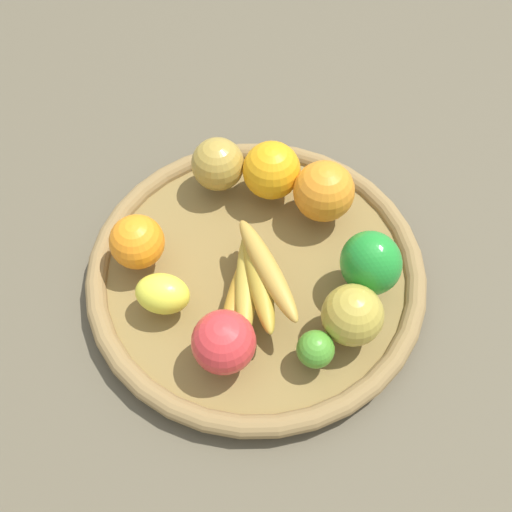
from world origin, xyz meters
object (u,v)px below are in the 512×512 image
lemon_0 (163,294)px  orange_2 (324,191)px  bell_pepper (371,263)px  apple_0 (227,343)px  banana_bunch (254,279)px  apple_1 (352,315)px  lime_0 (315,349)px  orange_1 (137,242)px  orange_0 (272,170)px  apple_2 (218,164)px

lemon_0 → orange_2: size_ratio=0.82×
bell_pepper → apple_0: bell_pepper is taller
banana_bunch → lemon_0: bearing=114.9°
apple_1 → bell_pepper: bearing=-6.1°
lime_0 → orange_1: bearing=73.0°
bell_pepper → orange_1: (-0.04, 0.29, -0.01)m
orange_1 → orange_0: 0.21m
orange_1 → apple_0: bearing=-124.1°
lemon_0 → apple_0: bearing=-115.4°
banana_bunch → apple_1: bearing=-98.8°
apple_1 → orange_1: (0.03, 0.29, -0.00)m
lime_0 → orange_1: 0.26m
orange_1 → bell_pepper: bearing=-81.6°
apple_1 → orange_0: (0.19, 0.15, 0.00)m
lime_0 → apple_0: apple_0 is taller
banana_bunch → orange_2: size_ratio=1.95×
bell_pepper → banana_bunch: size_ratio=0.56×
lime_0 → orange_0: orange_0 is taller
bell_pepper → lemon_0: size_ratio=1.32×
banana_bunch → apple_1: apple_1 is taller
bell_pepper → orange_0: size_ratio=1.12×
lime_0 → orange_0: size_ratio=0.56×
bell_pepper → lime_0: 0.13m
bell_pepper → orange_1: size_ratio=1.27×
apple_2 → bell_pepper: bearing=-115.1°
apple_2 → orange_1: bearing=158.8°
apple_1 → apple_0: size_ratio=0.99×
apple_0 → apple_2: same height
apple_1 → orange_0: size_ratio=0.93×
bell_pepper → lime_0: bearing=-79.2°
orange_0 → apple_2: orange_0 is taller
apple_2 → apple_1: bearing=-128.9°
orange_2 → lemon_0: bearing=141.8°
orange_1 → apple_2: apple_2 is taller
apple_0 → banana_bunch: bearing=-2.9°
apple_1 → orange_2: orange_2 is taller
lime_0 → apple_2: apple_2 is taller
lime_0 → orange_2: 0.22m
bell_pepper → orange_2: bell_pepper is taller
banana_bunch → bell_pepper: bearing=-68.4°
bell_pepper → apple_1: bell_pepper is taller
lime_0 → orange_1: size_ratio=0.64×
lime_0 → apple_0: bearing=105.5°
orange_1 → apple_0: apple_0 is taller
bell_pepper → orange_0: (0.12, 0.16, -0.00)m
banana_bunch → orange_1: orange_1 is taller
apple_0 → orange_0: 0.26m
lime_0 → orange_0: 0.26m
banana_bunch → orange_0: size_ratio=2.01×
apple_1 → orange_0: orange_0 is taller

